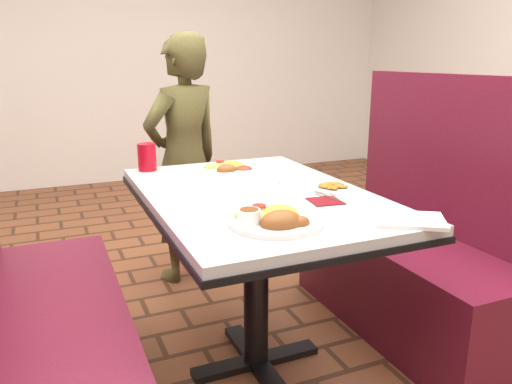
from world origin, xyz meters
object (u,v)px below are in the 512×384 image
plantain_plate (333,188)px  booth_bench_right (414,262)px  booth_bench_left (42,335)px  red_tumbler (147,157)px  dining_table (256,216)px  near_dinner_plate (274,215)px  far_dinner_plate (229,166)px  diner_person (184,160)px

plantain_plate → booth_bench_right: bearing=10.4°
booth_bench_left → booth_bench_right: 1.60m
red_tumbler → dining_table: bearing=-60.7°
near_dinner_plate → plantain_plate: 0.47m
dining_table → near_dinner_plate: 0.41m
dining_table → red_tumbler: 0.64m
far_dinner_plate → red_tumbler: red_tumbler is taller
booth_bench_right → far_dinner_plate: (-0.77, 0.37, 0.45)m
booth_bench_right → far_dinner_plate: bearing=154.2°
dining_table → plantain_plate: (0.28, -0.09, 0.11)m
diner_person → far_dinner_plate: diner_person is taller
plantain_plate → far_dinner_plate: bearing=118.7°
near_dinner_plate → red_tumbler: red_tumbler is taller
diner_person → red_tumbler: (-0.29, -0.45, 0.12)m
far_dinner_plate → near_dinner_plate: bearing=-99.7°
dining_table → booth_bench_right: size_ratio=1.01×
diner_person → plantain_plate: (0.30, -1.08, 0.07)m
booth_bench_left → red_tumbler: (0.50, 0.54, 0.48)m
near_dinner_plate → far_dinner_plate: size_ratio=1.11×
booth_bench_left → diner_person: size_ratio=0.87×
plantain_plate → booth_bench_left: bearing=175.0°
dining_table → plantain_plate: plantain_plate is taller
diner_person → booth_bench_right: bearing=106.5°
booth_bench_left → near_dinner_plate: size_ratio=4.07×
diner_person → near_dinner_plate: (-0.09, -1.36, 0.09)m
plantain_plate → diner_person: bearing=105.3°
far_dinner_plate → dining_table: bearing=-94.3°
booth_bench_right → plantain_plate: (-0.52, -0.09, 0.43)m
booth_bench_left → near_dinner_plate: (0.70, -0.37, 0.45)m
plantain_plate → near_dinner_plate: bearing=-143.9°
near_dinner_plate → plantain_plate: near_dinner_plate is taller
red_tumbler → booth_bench_left: bearing=-132.5°
booth_bench_left → booth_bench_right: same height
near_dinner_plate → red_tumbler: (-0.20, 0.91, 0.03)m
booth_bench_right → plantain_plate: size_ratio=7.38×
near_dinner_plate → plantain_plate: (0.38, 0.28, -0.02)m
booth_bench_right → red_tumbler: 1.32m
far_dinner_plate → booth_bench_left: bearing=-155.8°
booth_bench_right → diner_person: 1.33m
far_dinner_plate → plantain_plate: (0.26, -0.47, -0.01)m
diner_person → near_dinner_plate: diner_person is taller
near_dinner_plate → far_dinner_plate: bearing=80.3°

